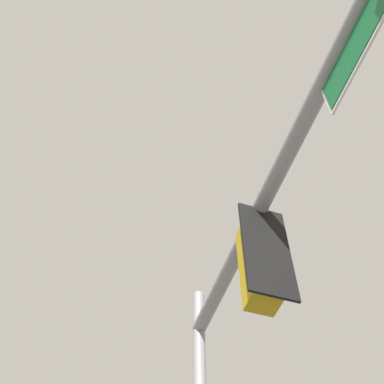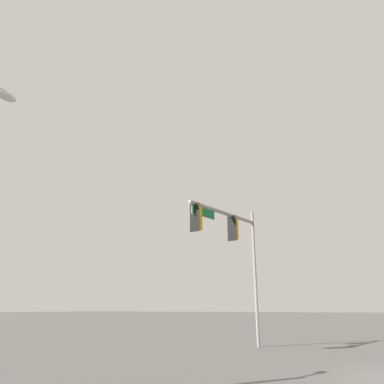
# 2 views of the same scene
# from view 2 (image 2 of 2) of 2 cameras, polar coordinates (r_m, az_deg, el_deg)

# --- Properties ---
(signal_pole_near) EXTENTS (5.59, 1.19, 7.07)m
(signal_pole_near) POSITION_cam_2_polar(r_m,az_deg,el_deg) (18.99, 5.54, -6.46)
(signal_pole_near) COLOR gray
(signal_pole_near) RESTS_ON ground_plane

